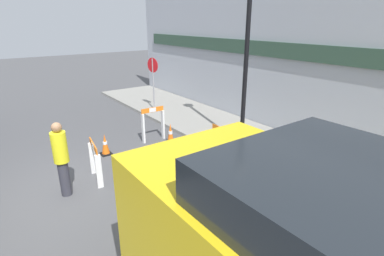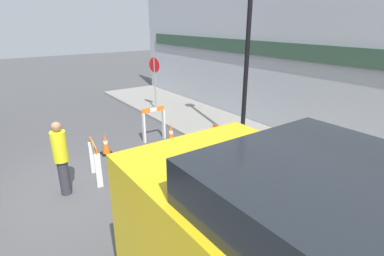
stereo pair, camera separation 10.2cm
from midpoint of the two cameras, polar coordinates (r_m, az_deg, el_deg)
The scene contains 15 objects.
ground_plane at distance 7.60m, azimuth -25.75°, elevation -11.59°, with size 60.00×60.00×0.00m, color #4C4C4F.
sidewalk_slab at distance 10.12m, azimuth 8.92°, elevation -1.63°, with size 18.00×2.90×0.11m.
storefront_facade at distance 10.62m, azimuth 15.75°, elevation 13.92°, with size 18.00×0.22×5.50m.
streetlamp_post at distance 8.70m, azimuth 10.50°, elevation 21.64°, with size 0.44×0.44×6.20m.
stop_sign at distance 12.67m, azimuth -7.65°, elevation 9.91°, with size 0.59×0.16×2.18m.
barricade_0 at distance 6.12m, azimuth 0.26°, elevation -11.58°, with size 0.32×0.88×0.96m.
barricade_1 at distance 8.34m, azimuth 5.43°, elevation -2.79°, with size 0.87×0.15×0.96m.
barricade_2 at distance 9.72m, azimuth -7.72°, elevation 0.91°, with size 0.16×0.78×1.12m.
barricade_3 at distance 7.64m, azimuth -18.35°, elevation -5.83°, with size 0.87×0.25×0.99m.
traffic_cone_0 at distance 9.09m, azimuth -16.52°, elevation -3.08°, with size 0.30×0.30×0.63m.
traffic_cone_1 at distance 9.42m, azimuth -4.42°, elevation -1.21°, with size 0.30×0.30×0.71m.
traffic_cone_2 at distance 7.93m, azimuth 9.49°, elevation -5.95°, with size 0.30×0.30×0.63m.
traffic_cone_3 at distance 7.74m, azimuth 11.37°, elevation -7.31°, with size 0.30×0.30×0.49m.
traffic_cone_4 at distance 7.29m, azimuth 14.35°, elevation -8.88°, with size 0.30×0.30×0.60m.
person_worker at distance 7.10m, azimuth -24.03°, elevation -5.05°, with size 0.35×0.35×1.72m.
Camera 1 is at (6.56, -0.84, 3.71)m, focal length 28.00 mm.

